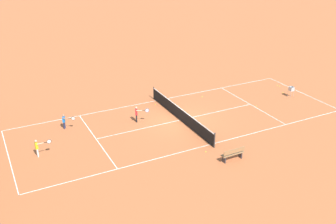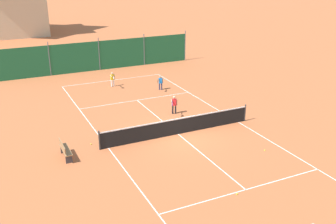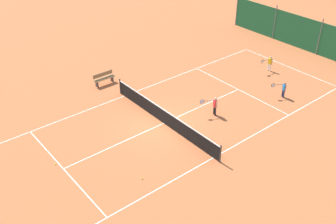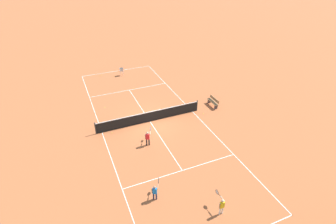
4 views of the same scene
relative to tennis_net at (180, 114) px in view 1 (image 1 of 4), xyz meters
name	(u,v)px [view 1 (image 1 of 4)]	position (x,y,z in m)	size (l,w,h in m)	color
ground_plane	(180,120)	(0.00, 0.00, -0.50)	(600.00, 600.00, 0.00)	#B25B33
court_line_markings	(180,120)	(0.00, 0.00, -0.50)	(8.25, 23.85, 0.01)	white
tennis_net	(180,114)	(0.00, 0.00, 0.00)	(9.18, 0.08, 1.06)	#2D2D2D
player_far_service	(137,113)	(1.18, 2.91, 0.20)	(0.71, 0.91, 1.20)	black
player_near_baseline	(65,120)	(2.47, 7.84, 0.14)	(0.71, 0.81, 1.08)	#23284C
player_near_service	(38,147)	(-0.52, 10.21, 0.17)	(0.39, 0.97, 1.14)	white
tennis_ball_near_corner	(256,106)	(-0.56, -6.56, -0.47)	(0.07, 0.07, 0.07)	#CCE033
tennis_ball_mid_court	(155,104)	(3.37, 0.43, -0.47)	(0.07, 0.07, 0.07)	#CCE033
tennis_ball_by_net_right	(280,86)	(2.00, -11.23, -0.47)	(0.07, 0.07, 0.07)	#CCE033
tennis_ball_by_net_left	(202,96)	(3.09, -3.79, -0.47)	(0.07, 0.07, 0.07)	#CCE033
tennis_ball_alley_right	(277,86)	(2.24, -11.15, -0.47)	(0.07, 0.07, 0.07)	#CCE033
tennis_ball_far_corner	(206,152)	(-4.81, 0.79, -0.47)	(0.07, 0.07, 0.07)	#CCE033
tennis_ball_service_box	(283,93)	(0.68, -10.41, -0.47)	(0.07, 0.07, 0.07)	#CCE033
ball_hopper	(291,89)	(-0.25, -10.40, 0.15)	(0.36, 0.36, 0.89)	#B7B7BC
courtside_bench	(233,154)	(-6.34, -0.15, -0.05)	(0.36, 1.50, 0.84)	olive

